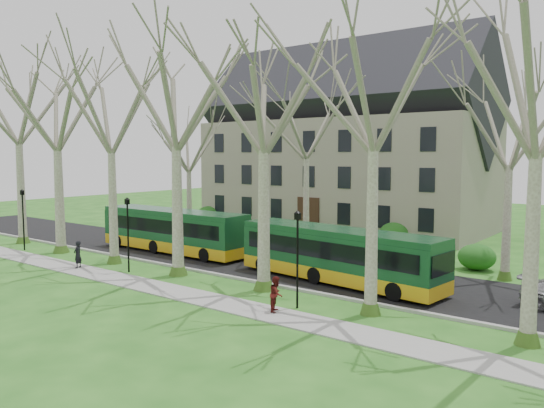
{
  "coord_description": "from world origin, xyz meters",
  "views": [
    {
      "loc": [
        19.23,
        -20.12,
        6.84
      ],
      "look_at": [
        1.51,
        3.0,
        4.15
      ],
      "focal_mm": 35.0,
      "sensor_mm": 36.0,
      "label": 1
    }
  ],
  "objects_px": {
    "bus_follow": "(337,255)",
    "pedestrian_b": "(276,294)",
    "bus_lead": "(173,230)",
    "pedestrian_a": "(78,255)"
  },
  "relations": [
    {
      "from": "bus_lead",
      "to": "pedestrian_b",
      "type": "distance_m",
      "value": 15.88
    },
    {
      "from": "pedestrian_a",
      "to": "pedestrian_b",
      "type": "xyz_separation_m",
      "value": [
        14.84,
        0.18,
        -0.04
      ]
    },
    {
      "from": "pedestrian_b",
      "to": "bus_lead",
      "type": "bearing_deg",
      "value": 40.61
    },
    {
      "from": "bus_follow",
      "to": "pedestrian_a",
      "type": "height_order",
      "value": "bus_follow"
    },
    {
      "from": "pedestrian_a",
      "to": "bus_lead",
      "type": "bearing_deg",
      "value": 153.08
    },
    {
      "from": "bus_lead",
      "to": "bus_follow",
      "type": "relative_size",
      "value": 1.03
    },
    {
      "from": "bus_follow",
      "to": "pedestrian_b",
      "type": "relative_size",
      "value": 7.75
    },
    {
      "from": "bus_lead",
      "to": "bus_follow",
      "type": "height_order",
      "value": "bus_lead"
    },
    {
      "from": "pedestrian_a",
      "to": "pedestrian_b",
      "type": "distance_m",
      "value": 14.84
    },
    {
      "from": "bus_follow",
      "to": "pedestrian_b",
      "type": "height_order",
      "value": "bus_follow"
    }
  ]
}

